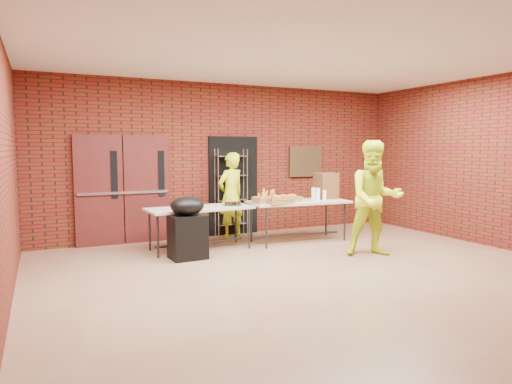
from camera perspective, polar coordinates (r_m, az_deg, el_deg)
room at (r=6.64m, az=7.87°, el=3.31°), size 8.08×7.08×3.28m
double_doors at (r=9.13m, az=-16.21°, el=0.28°), size 1.78×0.12×2.10m
dark_doorway at (r=9.78m, az=-2.84°, el=0.79°), size 1.10×0.06×2.10m
bronze_plaque at (r=10.57m, az=6.24°, el=3.83°), size 0.85×0.04×0.70m
wire_rack at (r=9.62m, az=-3.11°, el=-0.06°), size 0.69×0.30×1.84m
table_left at (r=8.35m, az=-7.05°, el=-2.34°), size 1.96×0.93×0.78m
table_right at (r=9.06m, az=5.36°, el=-1.54°), size 2.03×0.97×0.81m
basket_bananas at (r=8.68m, az=1.33°, el=-0.94°), size 0.47×0.37×0.15m
basket_oranges at (r=8.93m, az=4.14°, el=-0.81°), size 0.43×0.33×0.13m
basket_apples at (r=8.60m, az=2.84°, el=-0.99°), size 0.49×0.38×0.15m
muffin_tray at (r=8.55m, az=-2.96°, el=-1.40°), size 0.37×0.37×0.09m
napkin_box at (r=8.21m, az=-8.44°, el=-1.80°), size 0.19×0.13×0.06m
coffee_dispenser at (r=9.51m, az=8.75°, el=0.78°), size 0.41×0.36×0.53m
cup_stack_front at (r=9.12m, az=7.74°, el=-0.29°), size 0.08×0.08×0.25m
cup_stack_mid at (r=9.07m, az=8.57°, el=-0.44°), size 0.07×0.07×0.22m
cup_stack_back at (r=9.22m, az=7.21°, el=-0.23°), size 0.08×0.08×0.25m
covered_grill at (r=7.72m, az=-8.55°, el=-4.43°), size 0.60×0.51×1.05m
volunteer_woman at (r=9.39m, az=-3.16°, el=-0.43°), size 0.75×0.62×1.77m
volunteer_man at (r=8.08m, az=14.65°, el=-0.77°), size 1.18×1.06×1.99m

